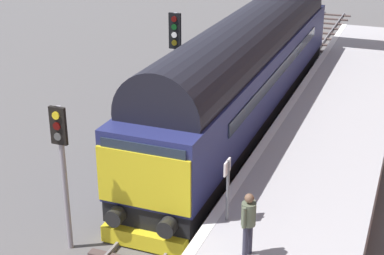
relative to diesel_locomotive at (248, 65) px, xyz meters
The scene contains 8 objects.
ground_plane 7.02m from the diesel_locomotive, 90.01° to the right, with size 140.00×140.00×0.00m, color #585454.
track_main 7.00m from the diesel_locomotive, 90.01° to the right, with size 2.50×60.00×0.15m.
station_platform 7.74m from the diesel_locomotive, 61.28° to the right, with size 4.00×44.00×1.01m.
diesel_locomotive is the anchor object (origin of this frame).
signal_post_mid 10.45m from the diesel_locomotive, 100.39° to the right, with size 0.44×0.22×4.08m.
signal_post_far 3.47m from the diesel_locomotive, 123.73° to the right, with size 0.44×0.22×4.95m.
platform_number_sign 9.21m from the diesel_locomotive, 76.81° to the right, with size 0.10×0.44×1.70m.
waiting_passenger 10.74m from the diesel_locomotive, 73.52° to the right, with size 0.41×0.50×1.64m.
Camera 1 is at (6.10, -15.13, 9.16)m, focal length 55.45 mm.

